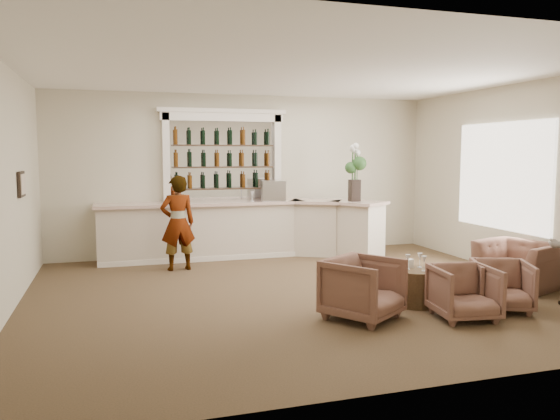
# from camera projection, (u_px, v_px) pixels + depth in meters

# --- Properties ---
(ground) EXTENTS (8.00, 8.00, 0.00)m
(ground) POSITION_uv_depth(u_px,v_px,m) (301.00, 293.00, 8.25)
(ground) COLOR brown
(ground) RESTS_ON ground
(room_shell) EXTENTS (8.04, 7.02, 3.32)m
(room_shell) POSITION_uv_depth(u_px,v_px,m) (296.00, 139.00, 8.73)
(room_shell) COLOR beige
(room_shell) RESTS_ON ground
(bar_counter) EXTENTS (5.72, 1.80, 1.14)m
(bar_counter) POSITION_uv_depth(u_px,v_px,m) (245.00, 229.00, 10.99)
(bar_counter) COLOR white
(bar_counter) RESTS_ON ground
(back_bar_alcove) EXTENTS (2.64, 0.25, 3.00)m
(back_bar_alcove) POSITION_uv_depth(u_px,v_px,m) (223.00, 157.00, 11.14)
(back_bar_alcove) COLOR white
(back_bar_alcove) RESTS_ON ground
(cocktail_table) EXTENTS (0.63, 0.63, 0.50)m
(cocktail_table) POSITION_uv_depth(u_px,v_px,m) (416.00, 287.00, 7.60)
(cocktail_table) COLOR #48341F
(cocktail_table) RESTS_ON ground
(sommelier) EXTENTS (0.67, 0.48, 1.71)m
(sommelier) POSITION_uv_depth(u_px,v_px,m) (178.00, 223.00, 9.79)
(sommelier) COLOR gray
(sommelier) RESTS_ON ground
(armchair_left) EXTENTS (1.19, 1.19, 0.79)m
(armchair_left) POSITION_uv_depth(u_px,v_px,m) (363.00, 288.00, 6.93)
(armchair_left) COLOR brown
(armchair_left) RESTS_ON ground
(armchair_center) EXTENTS (0.83, 0.85, 0.69)m
(armchair_center) POSITION_uv_depth(u_px,v_px,m) (464.00, 292.00, 6.93)
(armchair_center) COLOR brown
(armchair_center) RESTS_ON ground
(armchair_right) EXTENTS (0.95, 0.96, 0.67)m
(armchair_right) POSITION_uv_depth(u_px,v_px,m) (502.00, 286.00, 7.32)
(armchair_right) COLOR brown
(armchair_right) RESTS_ON ground
(armchair_far) EXTENTS (1.29, 1.37, 0.72)m
(armchair_far) POSITION_uv_depth(u_px,v_px,m) (518.00, 265.00, 8.58)
(armchair_far) COLOR brown
(armchair_far) RESTS_ON ground
(espresso_machine) EXTENTS (0.53, 0.47, 0.41)m
(espresso_machine) POSITION_uv_depth(u_px,v_px,m) (273.00, 191.00, 11.06)
(espresso_machine) COLOR silver
(espresso_machine) RESTS_ON bar_counter
(flower_vase) EXTENTS (0.30, 0.30, 1.15)m
(flower_vase) POSITION_uv_depth(u_px,v_px,m) (355.00, 169.00, 10.94)
(flower_vase) COLOR black
(flower_vase) RESTS_ON bar_counter
(wine_glass_bar_left) EXTENTS (0.07, 0.07, 0.21)m
(wine_glass_bar_left) POSITION_uv_depth(u_px,v_px,m) (252.00, 196.00, 10.99)
(wine_glass_bar_left) COLOR white
(wine_glass_bar_left) RESTS_ON bar_counter
(wine_glass_bar_right) EXTENTS (0.07, 0.07, 0.21)m
(wine_glass_bar_right) POSITION_uv_depth(u_px,v_px,m) (253.00, 196.00, 10.95)
(wine_glass_bar_right) COLOR white
(wine_glass_bar_right) RESTS_ON bar_counter
(wine_glass_tbl_a) EXTENTS (0.07, 0.07, 0.21)m
(wine_glass_tbl_a) POSITION_uv_depth(u_px,v_px,m) (408.00, 262.00, 7.56)
(wine_glass_tbl_a) COLOR white
(wine_glass_tbl_a) RESTS_ON cocktail_table
(wine_glass_tbl_b) EXTENTS (0.07, 0.07, 0.21)m
(wine_glass_tbl_b) POSITION_uv_depth(u_px,v_px,m) (420.00, 260.00, 7.67)
(wine_glass_tbl_b) COLOR white
(wine_glass_tbl_b) RESTS_ON cocktail_table
(wine_glass_tbl_c) EXTENTS (0.07, 0.07, 0.21)m
(wine_glass_tbl_c) POSITION_uv_depth(u_px,v_px,m) (424.00, 264.00, 7.45)
(wine_glass_tbl_c) COLOR white
(wine_glass_tbl_c) RESTS_ON cocktail_table
(napkin_holder) EXTENTS (0.08, 0.08, 0.12)m
(napkin_holder) POSITION_uv_depth(u_px,v_px,m) (410.00, 263.00, 7.70)
(napkin_holder) COLOR white
(napkin_holder) RESTS_ON cocktail_table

